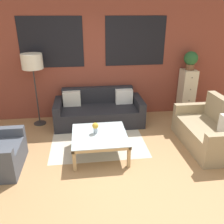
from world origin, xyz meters
TOP-DOWN VIEW (x-y plane):
  - ground_plane at (0.00, 0.00)m, footprint 16.00×16.00m
  - wall_back_brick at (0.00, 2.44)m, footprint 8.40×0.09m
  - rug at (-0.06, 1.20)m, footprint 1.86×1.72m
  - couch_dark at (0.04, 1.95)m, footprint 2.01×0.88m
  - settee_vintage at (2.06, 0.62)m, footprint 0.80×1.50m
  - coffee_table at (-0.06, 0.59)m, footprint 0.98×0.98m
  - floor_lamp at (-1.35, 2.06)m, footprint 0.45×0.45m
  - drawer_cabinet at (2.25, 2.17)m, footprint 0.34×0.39m
  - potted_plant at (2.25, 2.17)m, footprint 0.32×0.32m
  - flower_vase at (-0.12, 0.66)m, footprint 0.11×0.11m

SIDE VIEW (x-z plane):
  - ground_plane at x=0.00m, z-range 0.00..0.00m
  - rug at x=-0.06m, z-range 0.00..0.00m
  - couch_dark at x=0.04m, z-range -0.11..0.67m
  - settee_vintage at x=2.06m, z-range -0.15..0.77m
  - coffee_table at x=-0.06m, z-range 0.15..0.56m
  - flower_vase at x=-0.12m, z-range 0.42..0.63m
  - drawer_cabinet at x=2.25m, z-range 0.00..1.15m
  - potted_plant at x=2.25m, z-range 1.17..1.61m
  - wall_back_brick at x=0.00m, z-range 0.01..2.81m
  - floor_lamp at x=-1.35m, z-range 0.60..2.23m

